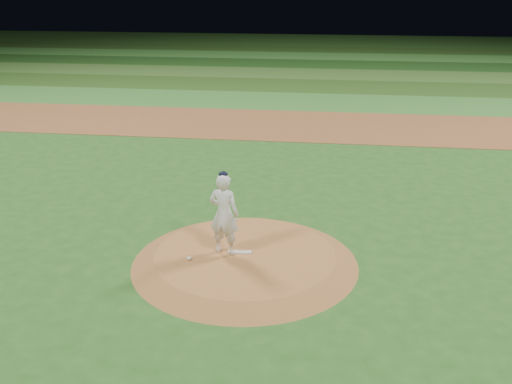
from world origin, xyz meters
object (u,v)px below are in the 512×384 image
object	(u,v)px
pitchers_mound	(245,258)
rosin_bag	(189,258)
pitching_rubber	(240,252)
pitcher_on_mound	(224,214)

from	to	relation	value
pitchers_mound	rosin_bag	xyz separation A→B (m)	(-1.27, -0.49, 0.16)
pitching_rubber	pitcher_on_mound	bearing A→B (deg)	179.25
pitching_rubber	pitcher_on_mound	xyz separation A→B (m)	(-0.36, -0.05, 1.01)
rosin_bag	pitcher_on_mound	size ratio (longest dim) A/B	0.06
pitchers_mound	rosin_bag	size ratio (longest dim) A/B	44.58
pitchers_mound	pitching_rubber	distance (m)	0.19
rosin_bag	pitcher_on_mound	xyz separation A→B (m)	(0.78, 0.47, 0.99)
pitchers_mound	pitcher_on_mound	distance (m)	1.25
pitching_rubber	rosin_bag	xyz separation A→B (m)	(-1.14, -0.52, 0.02)
pitching_rubber	pitcher_on_mound	distance (m)	1.08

